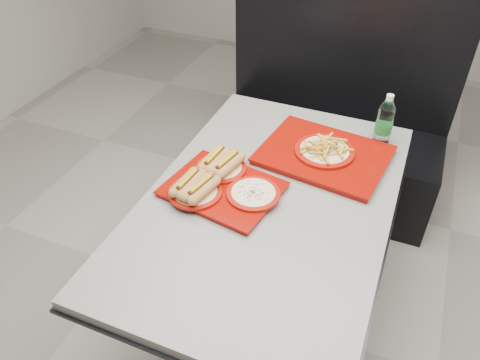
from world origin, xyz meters
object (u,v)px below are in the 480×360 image
at_px(tray_near, 219,183).
at_px(water_bottle, 384,123).
at_px(diner_table, 268,229).
at_px(booth_bench, 329,130).
at_px(tray_far, 324,152).

relative_size(tray_near, water_bottle, 1.98).
relative_size(diner_table, water_bottle, 6.06).
xyz_separation_m(diner_table, tray_near, (-0.20, -0.03, 0.20)).
height_order(booth_bench, tray_far, booth_bench).
xyz_separation_m(booth_bench, water_bottle, (0.33, -0.55, 0.45)).
bearing_deg(water_bottle, booth_bench, 120.67).
bearing_deg(tray_near, diner_table, 7.95).
bearing_deg(booth_bench, diner_table, -90.00).
bearing_deg(diner_table, tray_near, -172.05).
distance_m(booth_bench, tray_far, 0.86).
bearing_deg(tray_near, water_bottle, 47.54).
relative_size(tray_near, tray_far, 0.83).
xyz_separation_m(diner_table, booth_bench, (0.00, 1.09, -0.18)).
bearing_deg(tray_far, tray_near, -131.87).
distance_m(diner_table, water_bottle, 0.69).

